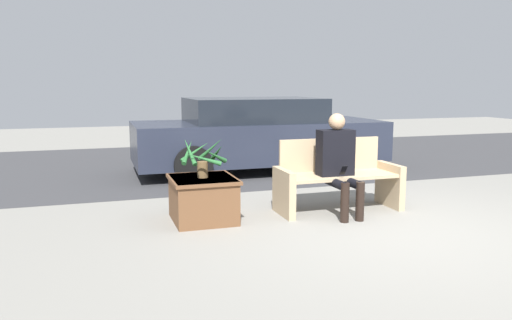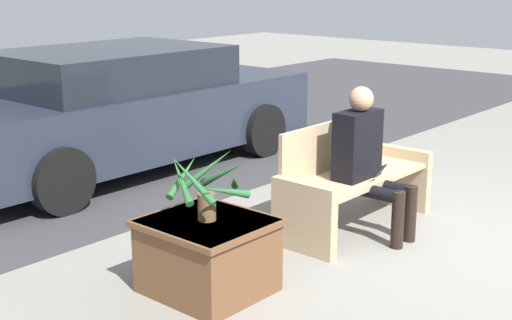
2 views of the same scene
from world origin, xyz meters
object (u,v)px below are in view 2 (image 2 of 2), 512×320
Objects in this scene: person_seated at (366,154)px; planter_box at (208,253)px; parked_car at (119,108)px; bench at (351,180)px; potted_plant at (207,185)px.

person_seated reaches higher than planter_box.
person_seated is 3.27m from parked_car.
person_seated is 1.74m from planter_box.
bench is 1.27× the size of person_seated.
potted_plant is 3.50m from parked_car.
planter_box is (-1.68, 0.20, -0.42)m from person_seated.
parked_car is (-0.07, 3.08, 0.26)m from bench.
bench is 0.35× the size of parked_car.
potted_plant is at bearing 173.17° from person_seated.
planter_box is 3.53m from parked_car.
bench is at bearing -88.64° from parked_car.
bench is 1.80m from potted_plant.
person_seated is (-0.08, -0.19, 0.28)m from bench.
potted_plant is at bearing 179.71° from bench.
parked_car reaches higher than potted_plant.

